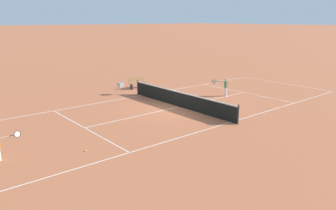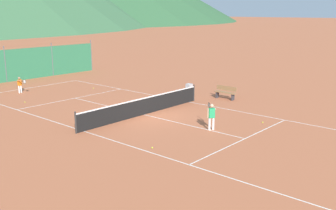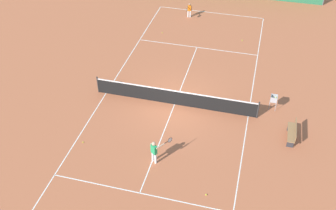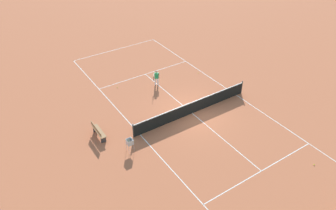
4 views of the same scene
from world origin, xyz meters
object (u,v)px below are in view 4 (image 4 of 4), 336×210
at_px(tennis_ball_by_net_left, 198,73).
at_px(tennis_ball_service_box, 117,87).
at_px(courtside_bench, 98,131).
at_px(player_far_service, 156,77).
at_px(tennis_net, 192,107).
at_px(ball_hopper, 129,143).
at_px(tennis_ball_alley_left, 314,165).

bearing_deg(tennis_ball_by_net_left, tennis_ball_service_box, -14.21).
bearing_deg(tennis_ball_by_net_left, courtside_bench, 16.11).
bearing_deg(player_far_service, tennis_ball_service_box, -26.55).
relative_size(tennis_net, ball_hopper, 10.31).
relative_size(tennis_ball_service_box, tennis_ball_alley_left, 1.00).
xyz_separation_m(player_far_service, tennis_ball_service_box, (2.70, -1.35, -0.72)).
relative_size(tennis_ball_service_box, ball_hopper, 0.07).
bearing_deg(tennis_ball_service_box, tennis_net, 116.16).
relative_size(player_far_service, tennis_ball_service_box, 19.67).
bearing_deg(ball_hopper, courtside_bench, -64.93).
bearing_deg(tennis_ball_alley_left, tennis_net, -69.91).
bearing_deg(tennis_ball_alley_left, player_far_service, -76.30).
relative_size(player_far_service, tennis_ball_by_net_left, 19.67).
distance_m(tennis_ball_alley_left, courtside_bench, 12.81).
xyz_separation_m(tennis_net, tennis_ball_alley_left, (-2.82, 7.72, -0.47)).
height_order(player_far_service, ball_hopper, player_far_service).
distance_m(ball_hopper, courtside_bench, 2.43).
bearing_deg(tennis_ball_service_box, tennis_ball_by_net_left, 165.79).
bearing_deg(tennis_net, tennis_ball_by_net_left, -131.93).
bearing_deg(player_far_service, courtside_bench, 27.35).
distance_m(tennis_ball_service_box, courtside_bench, 5.77).
relative_size(tennis_ball_alley_left, ball_hopper, 0.07).
height_order(tennis_ball_by_net_left, tennis_ball_alley_left, same).
relative_size(player_far_service, tennis_ball_alley_left, 19.67).
bearing_deg(ball_hopper, tennis_net, -169.61).
height_order(tennis_net, courtside_bench, tennis_net).
height_order(player_far_service, tennis_ball_service_box, player_far_service).
distance_m(tennis_net, courtside_bench, 6.46).
xyz_separation_m(tennis_ball_service_box, ball_hopper, (2.48, 6.76, 0.62)).
xyz_separation_m(tennis_ball_by_net_left, tennis_ball_alley_left, (0.88, 11.84, 0.00)).
relative_size(tennis_ball_by_net_left, ball_hopper, 0.07).
height_order(tennis_net, tennis_ball_alley_left, tennis_net).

